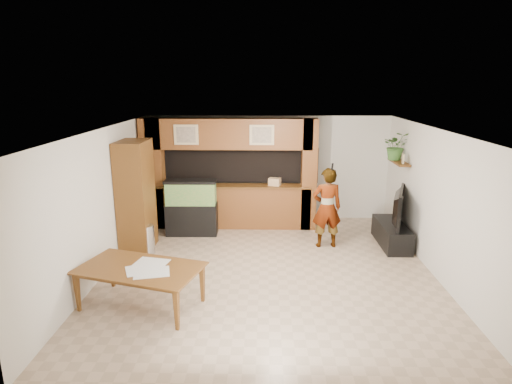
{
  "coord_description": "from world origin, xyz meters",
  "views": [
    {
      "loc": [
        -0.06,
        -7.31,
        3.42
      ],
      "look_at": [
        -0.24,
        0.6,
        1.36
      ],
      "focal_mm": 30.0,
      "sensor_mm": 36.0,
      "label": 1
    }
  ],
  "objects_px": {
    "dining_table": "(140,288)",
    "aquarium": "(192,208)",
    "person": "(327,208)",
    "television": "(394,207)",
    "pantry_cabinet": "(136,197)"
  },
  "relations": [
    {
      "from": "person",
      "to": "television",
      "type": "bearing_deg",
      "value": 179.48
    },
    {
      "from": "television",
      "to": "person",
      "type": "height_order",
      "value": "person"
    },
    {
      "from": "pantry_cabinet",
      "to": "dining_table",
      "type": "relative_size",
      "value": 1.22
    },
    {
      "from": "aquarium",
      "to": "dining_table",
      "type": "bearing_deg",
      "value": -95.05
    },
    {
      "from": "aquarium",
      "to": "person",
      "type": "height_order",
      "value": "person"
    },
    {
      "from": "aquarium",
      "to": "dining_table",
      "type": "height_order",
      "value": "aquarium"
    },
    {
      "from": "aquarium",
      "to": "television",
      "type": "height_order",
      "value": "aquarium"
    },
    {
      "from": "television",
      "to": "pantry_cabinet",
      "type": "bearing_deg",
      "value": 113.27
    },
    {
      "from": "dining_table",
      "to": "aquarium",
      "type": "bearing_deg",
      "value": 102.14
    },
    {
      "from": "aquarium",
      "to": "pantry_cabinet",
      "type": "bearing_deg",
      "value": -137.02
    },
    {
      "from": "television",
      "to": "person",
      "type": "distance_m",
      "value": 1.43
    },
    {
      "from": "pantry_cabinet",
      "to": "television",
      "type": "height_order",
      "value": "pantry_cabinet"
    },
    {
      "from": "aquarium",
      "to": "dining_table",
      "type": "distance_m",
      "value": 3.32
    },
    {
      "from": "person",
      "to": "dining_table",
      "type": "relative_size",
      "value": 0.91
    },
    {
      "from": "aquarium",
      "to": "person",
      "type": "xyz_separation_m",
      "value": [
        2.96,
        -0.68,
        0.23
      ]
    }
  ]
}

